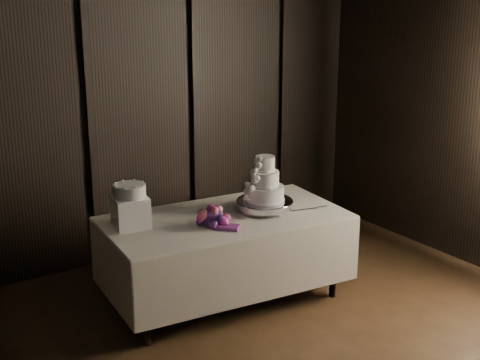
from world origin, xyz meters
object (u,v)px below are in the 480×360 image
object	(u,v)px
bouquet	(213,217)
small_cake	(129,191)
display_table	(225,255)
wedding_cake	(263,184)
cake_stand	(265,206)
box_pedestal	(131,212)

from	to	relation	value
bouquet	small_cake	xyz separation A→B (m)	(-0.56, 0.34, 0.23)
display_table	wedding_cake	distance (m)	0.68
display_table	cake_stand	world-z (taller)	cake_stand
display_table	bouquet	bearing A→B (deg)	-140.39
display_table	box_pedestal	xyz separation A→B (m)	(-0.75, 0.21, 0.47)
cake_stand	wedding_cake	world-z (taller)	wedding_cake
bouquet	small_cake	distance (m)	0.69
cake_stand	bouquet	xyz separation A→B (m)	(-0.55, -0.07, 0.02)
wedding_cake	small_cake	bearing A→B (deg)	163.15
wedding_cake	small_cake	world-z (taller)	wedding_cake
display_table	cake_stand	xyz separation A→B (m)	(0.36, -0.06, 0.39)
display_table	bouquet	size ratio (longest dim) A/B	5.03
wedding_cake	box_pedestal	size ratio (longest dim) A/B	1.49
wedding_cake	bouquet	world-z (taller)	wedding_cake
wedding_cake	box_pedestal	distance (m)	1.12
cake_stand	bouquet	bearing A→B (deg)	-173.14
display_table	wedding_cake	size ratio (longest dim) A/B	5.37
cake_stand	bouquet	distance (m)	0.56
small_cake	cake_stand	bearing A→B (deg)	-13.64
bouquet	small_cake	world-z (taller)	small_cake
display_table	cake_stand	size ratio (longest dim) A/B	4.30
cake_stand	small_cake	distance (m)	1.17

